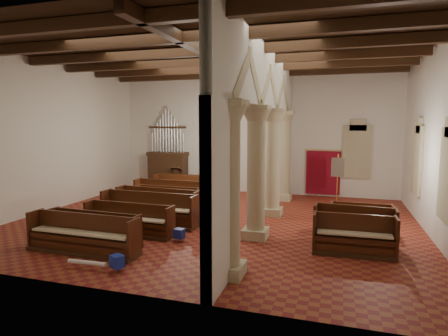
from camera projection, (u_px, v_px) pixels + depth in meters
floor at (216, 221)px, 13.56m from camera, size 14.00×14.00×0.00m
ceiling at (215, 51)px, 12.83m from camera, size 14.00×14.00×0.00m
wall_back at (253, 134)px, 18.89m from camera, size 14.00×0.02×6.00m
wall_front at (121, 151)px, 7.50m from camera, size 14.00×0.02×6.00m
wall_left at (53, 136)px, 15.24m from camera, size 0.02×12.00×6.00m
wall_right at (438, 141)px, 11.15m from camera, size 0.02×12.00×6.00m
ceiling_beams at (215, 56)px, 12.85m from camera, size 13.80×11.80×0.30m
arcade at (266, 122)px, 12.60m from camera, size 0.90×11.90×6.00m
window_right_b at (419, 160)px, 13.63m from camera, size 0.03×1.00×2.20m
window_back at (357, 152)px, 17.51m from camera, size 1.00×0.03×2.20m
pipe_organ at (168, 164)px, 19.92m from camera, size 2.10×0.85×4.40m
lectern at (177, 181)px, 19.28m from camera, size 0.54×0.54×1.33m
dossal_curtain at (323, 172)px, 18.01m from camera, size 1.80×0.07×2.17m
processional_banner at (337, 189)px, 15.71m from camera, size 0.52×0.66×2.27m
hymnal_box_a at (117, 261)px, 8.97m from camera, size 0.37×0.35×0.30m
hymnal_box_b at (179, 233)px, 11.24m from camera, size 0.33×0.29×0.29m
hymnal_box_c at (207, 218)px, 13.03m from camera, size 0.38×0.33×0.33m
tube_heater_a at (87, 263)px, 9.14m from camera, size 1.03×0.14×0.10m
tube_heater_b at (99, 243)px, 10.60m from camera, size 0.91×0.34×0.09m
nave_pew_0 at (83, 240)px, 10.27m from camera, size 3.32×0.78×1.06m
nave_pew_1 at (93, 234)px, 10.90m from camera, size 3.04×0.80×0.99m
nave_pew_2 at (129, 224)px, 11.94m from camera, size 3.04×0.76×1.00m
nave_pew_3 at (149, 214)px, 13.06m from camera, size 3.57×0.86×1.14m
nave_pew_4 at (158, 208)px, 14.01m from camera, size 3.39×0.97×1.12m
nave_pew_5 at (168, 203)px, 15.15m from camera, size 2.83×0.75×0.98m
nave_pew_6 at (171, 198)px, 15.97m from camera, size 3.28×0.78×1.11m
nave_pew_7 at (187, 192)px, 17.22m from camera, size 3.31×0.95×1.12m
nave_pew_8 at (192, 189)px, 18.05m from camera, size 3.21×0.79×1.04m
aisle_pew_0 at (354, 241)px, 10.13m from camera, size 2.18×0.78×1.09m
aisle_pew_1 at (354, 232)px, 10.95m from camera, size 2.34×0.89×1.13m
aisle_pew_2 at (361, 224)px, 11.93m from camera, size 1.90×0.68×1.00m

